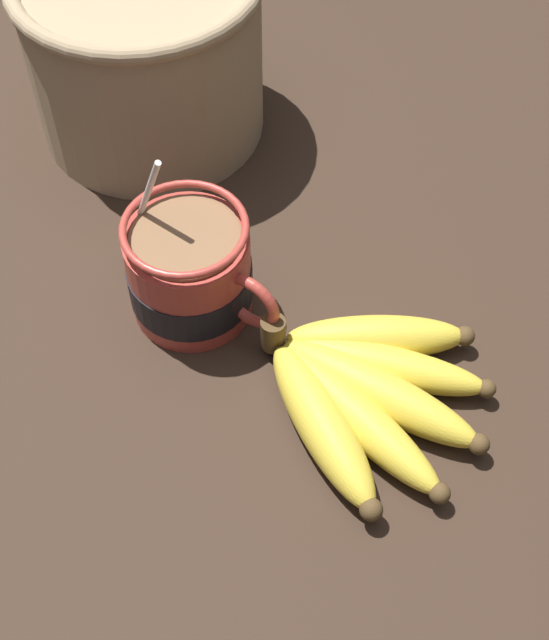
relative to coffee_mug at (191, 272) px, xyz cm
name	(u,v)px	position (x,y,z in cm)	size (l,w,h in cm)	color
table	(259,366)	(7.34, -1.21, -5.81)	(137.77, 137.77, 2.96)	#332319
coffee_mug	(191,272)	(0.00, 0.00, 0.00)	(15.92, 10.04, 15.37)	#B23D33
banana_bunch	(363,389)	(16.28, -0.15, -2.54)	(19.41, 19.93, 4.12)	#4C381E
woven_basket	(145,49)	(-16.82, 15.77, 4.32)	(22.26, 22.26, 16.55)	tan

